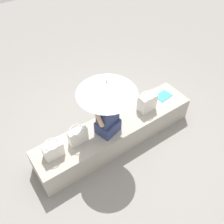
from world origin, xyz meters
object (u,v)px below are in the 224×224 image
(parasol, at_px, (107,87))
(magazine, at_px, (163,96))
(tote_bag_canvas, at_px, (53,150))
(shoulder_bag_spare, at_px, (78,136))
(handbag_black, at_px, (147,102))
(person_seated, at_px, (108,114))

(parasol, bearing_deg, magazine, -174.11)
(tote_bag_canvas, height_order, shoulder_bag_spare, shoulder_bag_spare)
(tote_bag_canvas, relative_size, shoulder_bag_spare, 0.97)
(tote_bag_canvas, xyz_separation_m, shoulder_bag_spare, (-0.42, -0.01, 0.01))
(handbag_black, distance_m, tote_bag_canvas, 1.73)
(tote_bag_canvas, bearing_deg, parasol, 173.08)
(person_seated, distance_m, tote_bag_canvas, 0.95)
(parasol, xyz_separation_m, magazine, (-1.33, -0.14, -0.94))
(parasol, relative_size, magazine, 3.82)
(tote_bag_canvas, distance_m, magazine, 2.21)
(person_seated, xyz_separation_m, parasol, (0.03, 0.04, 0.56))
(person_seated, height_order, tote_bag_canvas, person_seated)
(person_seated, height_order, shoulder_bag_spare, person_seated)
(tote_bag_canvas, xyz_separation_m, magazine, (-2.20, -0.03, -0.13))
(person_seated, height_order, parasol, parasol)
(person_seated, relative_size, magazine, 3.21)
(tote_bag_canvas, bearing_deg, magazine, -179.21)
(parasol, relative_size, tote_bag_canvas, 3.76)
(handbag_black, height_order, shoulder_bag_spare, handbag_black)
(person_seated, xyz_separation_m, tote_bag_canvas, (0.91, -0.07, -0.26))
(tote_bag_canvas, bearing_deg, person_seated, 175.82)
(person_seated, xyz_separation_m, handbag_black, (-0.82, -0.02, -0.23))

